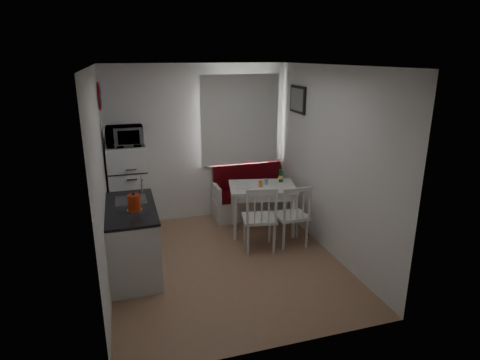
# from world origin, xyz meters

# --- Properties ---
(floor) EXTENTS (3.00, 3.50, 0.02)m
(floor) POSITION_xyz_m (0.00, 0.00, 0.00)
(floor) COLOR #A37357
(floor) RESTS_ON ground
(ceiling) EXTENTS (3.00, 3.50, 0.02)m
(ceiling) POSITION_xyz_m (0.00, 0.00, 2.60)
(ceiling) COLOR white
(ceiling) RESTS_ON wall_back
(wall_back) EXTENTS (3.00, 0.02, 2.60)m
(wall_back) POSITION_xyz_m (0.00, 1.75, 1.30)
(wall_back) COLOR white
(wall_back) RESTS_ON floor
(wall_front) EXTENTS (3.00, 0.02, 2.60)m
(wall_front) POSITION_xyz_m (0.00, -1.75, 1.30)
(wall_front) COLOR white
(wall_front) RESTS_ON floor
(wall_left) EXTENTS (0.02, 3.50, 2.60)m
(wall_left) POSITION_xyz_m (-1.50, 0.00, 1.30)
(wall_left) COLOR white
(wall_left) RESTS_ON floor
(wall_right) EXTENTS (0.02, 3.50, 2.60)m
(wall_right) POSITION_xyz_m (1.50, 0.00, 1.30)
(wall_right) COLOR white
(wall_right) RESTS_ON floor
(window) EXTENTS (1.22, 0.06, 1.47)m
(window) POSITION_xyz_m (0.70, 1.72, 1.62)
(window) COLOR silver
(window) RESTS_ON wall_back
(curtain) EXTENTS (1.35, 0.02, 1.50)m
(curtain) POSITION_xyz_m (0.70, 1.65, 1.68)
(curtain) COLOR white
(curtain) RESTS_ON wall_back
(kitchen_counter) EXTENTS (0.62, 1.32, 1.16)m
(kitchen_counter) POSITION_xyz_m (-1.20, 0.16, 0.46)
(kitchen_counter) COLOR silver
(kitchen_counter) RESTS_ON floor
(wall_sign) EXTENTS (0.03, 0.40, 0.40)m
(wall_sign) POSITION_xyz_m (-1.47, 1.45, 2.15)
(wall_sign) COLOR navy
(wall_sign) RESTS_ON wall_left
(picture_frame) EXTENTS (0.04, 0.52, 0.42)m
(picture_frame) POSITION_xyz_m (1.48, 1.10, 2.05)
(picture_frame) COLOR black
(picture_frame) RESTS_ON wall_right
(bench) EXTENTS (1.28, 0.49, 0.91)m
(bench) POSITION_xyz_m (0.83, 1.51, 0.30)
(bench) COLOR silver
(bench) RESTS_ON floor
(dining_table) EXTENTS (1.15, 0.91, 0.77)m
(dining_table) POSITION_xyz_m (0.82, 0.85, 0.68)
(dining_table) COLOR silver
(dining_table) RESTS_ON floor
(chair_left) EXTENTS (0.53, 0.52, 0.53)m
(chair_left) POSITION_xyz_m (0.57, 0.17, 0.61)
(chair_left) COLOR silver
(chair_left) RESTS_ON floor
(chair_right) EXTENTS (0.45, 0.43, 0.51)m
(chair_right) POSITION_xyz_m (1.07, 0.18, 0.59)
(chair_right) COLOR silver
(chair_right) RESTS_ON floor
(fridge) EXTENTS (0.57, 0.57, 1.42)m
(fridge) POSITION_xyz_m (-1.18, 1.40, 0.71)
(fridge) COLOR white
(fridge) RESTS_ON floor
(microwave) EXTENTS (0.53, 0.36, 0.29)m
(microwave) POSITION_xyz_m (-1.18, 1.35, 1.57)
(microwave) COLOR white
(microwave) RESTS_ON fridge
(kettle) EXTENTS (0.18, 0.18, 0.24)m
(kettle) POSITION_xyz_m (-1.15, -0.06, 1.02)
(kettle) COLOR red
(kettle) RESTS_ON kitchen_counter
(wine_bottle) EXTENTS (0.07, 0.07, 0.28)m
(wine_bottle) POSITION_xyz_m (1.17, 0.95, 0.91)
(wine_bottle) COLOR #143F1F
(wine_bottle) RESTS_ON dining_table
(drinking_glass_orange) EXTENTS (0.06, 0.06, 0.10)m
(drinking_glass_orange) POSITION_xyz_m (0.77, 0.80, 0.82)
(drinking_glass_orange) COLOR orange
(drinking_glass_orange) RESTS_ON dining_table
(drinking_glass_blue) EXTENTS (0.05, 0.05, 0.09)m
(drinking_glass_blue) POSITION_xyz_m (0.90, 0.90, 0.81)
(drinking_glass_blue) COLOR #6E9FBB
(drinking_glass_blue) RESTS_ON dining_table
(plate) EXTENTS (0.24, 0.24, 0.02)m
(plate) POSITION_xyz_m (0.52, 0.87, 0.77)
(plate) COLOR white
(plate) RESTS_ON dining_table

